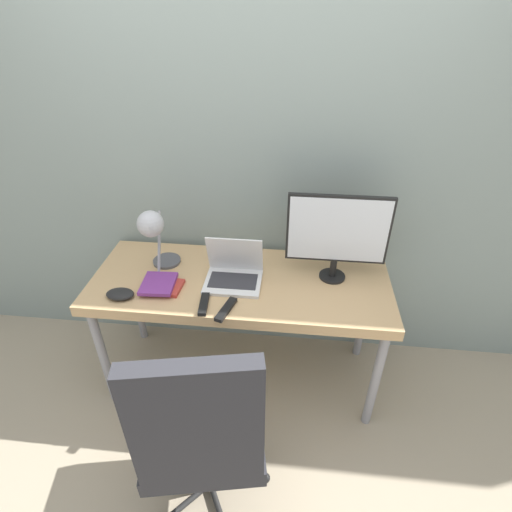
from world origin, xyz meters
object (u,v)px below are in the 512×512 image
at_px(laptop, 234,273).
at_px(game_controller, 120,294).
at_px(monitor, 338,233).
at_px(office_chair, 202,431).
at_px(desk_lamp, 153,230).
at_px(book_stack, 161,285).

bearing_deg(laptop, game_controller, -159.85).
bearing_deg(game_controller, laptop, 20.15).
xyz_separation_m(monitor, game_controller, (-1.09, -0.30, -0.26)).
distance_m(laptop, game_controller, 0.59).
height_order(office_chair, game_controller, office_chair).
relative_size(desk_lamp, office_chair, 0.36).
bearing_deg(laptop, monitor, 9.70).
height_order(monitor, desk_lamp, monitor).
bearing_deg(desk_lamp, monitor, 5.10).
bearing_deg(game_controller, book_stack, 27.06).
bearing_deg(office_chair, book_stack, 117.50).
distance_m(laptop, monitor, 0.59).
xyz_separation_m(laptop, monitor, (0.53, 0.09, 0.23)).
xyz_separation_m(desk_lamp, office_chair, (0.40, -0.80, -0.45)).
height_order(laptop, game_controller, laptop).
bearing_deg(game_controller, monitor, 15.17).
bearing_deg(monitor, book_stack, -167.49).
xyz_separation_m(laptop, game_controller, (-0.56, -0.20, -0.03)).
relative_size(laptop, office_chair, 0.27).
distance_m(laptop, office_chair, 0.83).
distance_m(book_stack, game_controller, 0.21).
height_order(laptop, book_stack, laptop).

